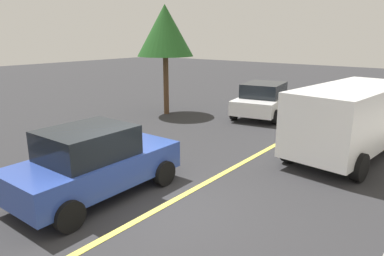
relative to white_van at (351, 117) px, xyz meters
name	(u,v)px	position (x,y,z in m)	size (l,w,h in m)	color
ground_plane	(159,209)	(-6.18, 2.24, -1.27)	(80.00, 80.00, 0.00)	#2D2D30
lane_marking_centre	(232,169)	(-3.18, 2.24, -1.26)	(28.00, 0.16, 0.01)	#E0D14C
white_van	(351,117)	(0.00, 0.00, 0.00)	(5.40, 2.75, 2.20)	white
car_white_mid_road	(264,99)	(3.58, 4.68, -0.48)	(4.57, 2.67, 1.56)	white
car_blue_approaching	(94,162)	(-6.59, 3.89, -0.43)	(4.04, 2.04, 1.68)	#2D479E
tree_left_verge	(165,31)	(1.08, 8.58, 2.59)	(2.59, 2.59, 5.04)	#513823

